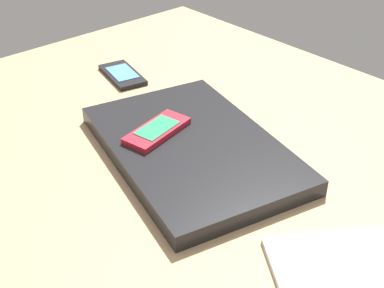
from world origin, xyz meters
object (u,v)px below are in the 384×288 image
Objects in this scene: cell_phone_on_desk at (122,75)px; notepad at (368,279)px; cell_phone_on_laptop at (157,130)px; laptop_closed at (192,148)px.

cell_phone_on_desk reaches higher than notepad.
cell_phone_on_laptop is 0.58× the size of notepad.
laptop_closed is 1.69× the size of notepad.
notepad is (37.25, 0.52, -2.67)cm from cell_phone_on_laptop.
cell_phone_on_desk is 0.61× the size of notepad.
laptop_closed is 30.66cm from cell_phone_on_desk.
laptop_closed is at bearing -149.72° from notepad.
cell_phone_on_laptop reaches higher than notepad.
cell_phone_on_laptop reaches higher than cell_phone_on_desk.
notepad is (32.01, -2.03, -0.89)cm from laptop_closed.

